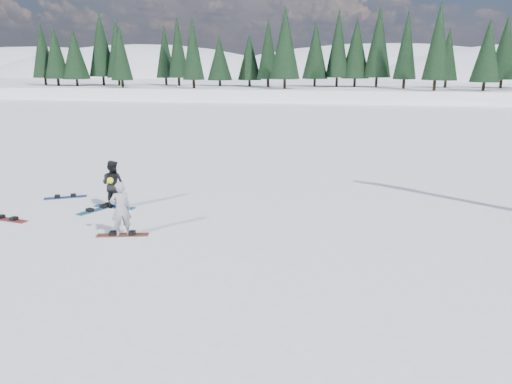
% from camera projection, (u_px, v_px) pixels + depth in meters
% --- Properties ---
extents(ground, '(420.00, 420.00, 0.00)m').
position_uv_depth(ground, '(121.00, 229.00, 15.15)').
color(ground, white).
rests_on(ground, ground).
extents(alpine_backdrop, '(412.50, 227.00, 53.20)m').
position_uv_depth(alpine_backdrop, '(300.00, 110.00, 200.78)').
color(alpine_backdrop, white).
rests_on(alpine_backdrop, ground).
extents(snowboarder_woman, '(0.71, 0.65, 1.77)m').
position_uv_depth(snowboarder_woman, '(121.00, 209.00, 14.36)').
color(snowboarder_woman, '#ADADB3').
rests_on(snowboarder_woman, ground).
extents(snowboarder_man, '(0.90, 0.75, 1.67)m').
position_uv_depth(snowboarder_man, '(113.00, 184.00, 17.16)').
color(snowboarder_man, black).
rests_on(snowboarder_man, ground).
extents(snowboard_woman, '(1.52, 0.61, 0.03)m').
position_uv_depth(snowboard_woman, '(123.00, 235.00, 14.57)').
color(snowboard_woman, maroon).
rests_on(snowboard_woman, ground).
extents(snowboard_man, '(1.52, 0.43, 0.03)m').
position_uv_depth(snowboard_man, '(115.00, 207.00, 17.37)').
color(snowboard_man, '#1C679F').
rests_on(snowboard_man, ground).
extents(snowboard_loose_b, '(1.53, 0.57, 0.03)m').
position_uv_depth(snowboard_loose_b, '(7.00, 219.00, 16.00)').
color(snowboard_loose_b, maroon).
rests_on(snowboard_loose_b, ground).
extents(snowboard_loose_a, '(0.91, 1.47, 0.03)m').
position_uv_depth(snowboard_loose_a, '(97.00, 210.00, 17.05)').
color(snowboard_loose_a, '#1C6C9B').
rests_on(snowboard_loose_a, ground).
extents(snowboard_loose_c, '(1.46, 0.93, 0.03)m').
position_uv_depth(snowboard_loose_c, '(65.00, 197.00, 18.60)').
color(snowboard_loose_c, '#1B3698').
rests_on(snowboard_loose_c, ground).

